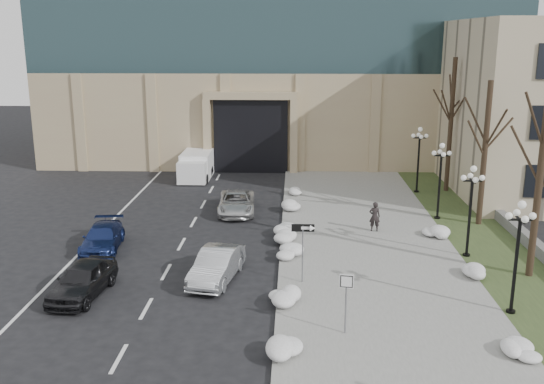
% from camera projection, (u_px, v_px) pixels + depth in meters
% --- Properties ---
extents(sidewalk, '(9.00, 40.00, 0.12)m').
position_uv_depth(sidewalk, '(368.00, 245.00, 32.27)').
color(sidewalk, gray).
rests_on(sidewalk, ground).
extents(curb, '(0.30, 40.00, 0.14)m').
position_uv_depth(curb, '(283.00, 244.00, 32.43)').
color(curb, gray).
rests_on(curb, ground).
extents(grass_strip, '(4.00, 40.00, 0.10)m').
position_uv_depth(grass_strip, '(491.00, 247.00, 32.04)').
color(grass_strip, '#334321').
rests_on(grass_strip, ground).
extents(stone_wall, '(0.50, 30.00, 0.70)m').
position_uv_depth(stone_wall, '(516.00, 230.00, 33.83)').
color(stone_wall, slate).
rests_on(stone_wall, ground).
extents(car_a, '(2.22, 4.53, 1.49)m').
position_uv_depth(car_a, '(83.00, 280.00, 25.96)').
color(car_a, black).
rests_on(car_a, ground).
extents(car_b, '(2.34, 4.65, 1.46)m').
position_uv_depth(car_b, '(217.00, 265.00, 27.63)').
color(car_b, '#AFB3B7').
rests_on(car_b, ground).
extents(car_c, '(2.31, 4.66, 1.30)m').
position_uv_depth(car_c, '(102.00, 238.00, 31.63)').
color(car_c, navy).
rests_on(car_c, ground).
extents(car_d, '(2.52, 4.97, 1.35)m').
position_uv_depth(car_d, '(237.00, 203.00, 38.30)').
color(car_d, '#BCBCBC').
rests_on(car_d, ground).
extents(car_e, '(2.31, 3.93, 1.25)m').
position_uv_depth(car_e, '(198.00, 172.00, 47.26)').
color(car_e, '#2C2C31').
rests_on(car_e, ground).
extents(pedestrian, '(0.64, 0.43, 1.71)m').
position_uv_depth(pedestrian, '(375.00, 216.00, 34.27)').
color(pedestrian, black).
rests_on(pedestrian, sidewalk).
extents(box_truck, '(2.27, 6.36, 2.02)m').
position_uv_depth(box_truck, '(197.00, 165.00, 48.09)').
color(box_truck, white).
rests_on(box_truck, ground).
extents(one_way_sign, '(1.05, 0.28, 2.85)m').
position_uv_depth(one_way_sign, '(307.00, 235.00, 26.74)').
color(one_way_sign, slate).
rests_on(one_way_sign, ground).
extents(keep_sign, '(0.53, 0.13, 2.45)m').
position_uv_depth(keep_sign, '(346.00, 291.00, 22.19)').
color(keep_sign, slate).
rests_on(keep_sign, ground).
extents(snow_clump_b, '(1.10, 1.60, 0.36)m').
position_uv_depth(snow_clump_b, '(290.00, 346.00, 21.27)').
color(snow_clump_b, white).
rests_on(snow_clump_b, sidewalk).
extents(snow_clump_c, '(1.10, 1.60, 0.36)m').
position_uv_depth(snow_clump_c, '(286.00, 297.00, 25.27)').
color(snow_clump_c, white).
rests_on(snow_clump_c, sidewalk).
extents(snow_clump_d, '(1.10, 1.60, 0.36)m').
position_uv_depth(snow_clump_d, '(292.00, 253.00, 30.44)').
color(snow_clump_d, white).
rests_on(snow_clump_d, sidewalk).
extents(snow_clump_e, '(1.10, 1.60, 0.36)m').
position_uv_depth(snow_clump_e, '(287.00, 231.00, 33.94)').
color(snow_clump_e, white).
rests_on(snow_clump_e, sidewalk).
extents(snow_clump_f, '(1.10, 1.60, 0.36)m').
position_uv_depth(snow_clump_f, '(293.00, 206.00, 38.88)').
color(snow_clump_f, white).
rests_on(snow_clump_f, sidewalk).
extents(snow_clump_g, '(1.10, 1.60, 0.36)m').
position_uv_depth(snow_clump_g, '(291.00, 191.00, 42.69)').
color(snow_clump_g, white).
rests_on(snow_clump_g, sidewalk).
extents(snow_clump_h, '(1.10, 1.60, 0.36)m').
position_uv_depth(snow_clump_h, '(522.00, 350.00, 21.03)').
color(snow_clump_h, white).
rests_on(snow_clump_h, sidewalk).
extents(snow_clump_i, '(1.10, 1.60, 0.36)m').
position_uv_depth(snow_clump_i, '(469.00, 274.00, 27.74)').
color(snow_clump_i, white).
rests_on(snow_clump_i, sidewalk).
extents(snow_clump_j, '(1.10, 1.60, 0.36)m').
position_uv_depth(snow_clump_j, '(436.00, 233.00, 33.54)').
color(snow_clump_j, white).
rests_on(snow_clump_j, sidewalk).
extents(snow_clump_k, '(1.10, 1.60, 0.36)m').
position_uv_depth(snow_clump_k, '(290.00, 238.00, 32.71)').
color(snow_clump_k, white).
rests_on(snow_clump_k, sidewalk).
extents(lamppost_a, '(1.18, 1.18, 4.76)m').
position_uv_depth(lamppost_a, '(518.00, 242.00, 23.60)').
color(lamppost_a, black).
rests_on(lamppost_a, ground).
extents(lamppost_b, '(1.18, 1.18, 4.76)m').
position_uv_depth(lamppost_b, '(471.00, 199.00, 29.89)').
color(lamppost_b, black).
rests_on(lamppost_b, ground).
extents(lamppost_c, '(1.18, 1.18, 4.76)m').
position_uv_depth(lamppost_c, '(440.00, 171.00, 36.19)').
color(lamppost_c, black).
rests_on(lamppost_c, ground).
extents(lamppost_d, '(1.18, 1.18, 4.76)m').
position_uv_depth(lamppost_d, '(419.00, 151.00, 42.48)').
color(lamppost_d, black).
rests_on(lamppost_d, ground).
extents(tree_near, '(3.20, 3.20, 9.00)m').
position_uv_depth(tree_near, '(542.00, 154.00, 26.71)').
color(tree_near, black).
rests_on(tree_near, ground).
extents(tree_mid, '(3.20, 3.20, 8.50)m').
position_uv_depth(tree_mid, '(486.00, 133.00, 34.53)').
color(tree_mid, black).
rests_on(tree_mid, ground).
extents(tree_far, '(3.20, 3.20, 9.50)m').
position_uv_depth(tree_far, '(452.00, 106.00, 42.12)').
color(tree_far, black).
rests_on(tree_far, ground).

